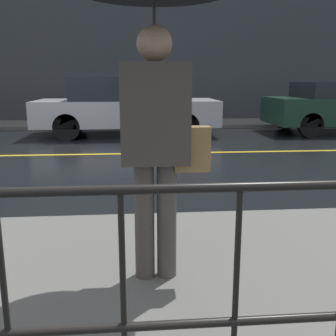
# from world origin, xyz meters

# --- Properties ---
(ground_plane) EXTENTS (80.00, 80.00, 0.00)m
(ground_plane) POSITION_xyz_m (0.00, 0.00, 0.00)
(ground_plane) COLOR black
(sidewalk_far) EXTENTS (28.00, 2.04, 0.11)m
(sidewalk_far) POSITION_xyz_m (0.00, 5.00, 0.05)
(sidewalk_far) COLOR slate
(sidewalk_far) RESTS_ON ground_plane
(lane_marking) EXTENTS (25.20, 0.12, 0.01)m
(lane_marking) POSITION_xyz_m (0.00, 0.00, 0.00)
(lane_marking) COLOR gold
(lane_marking) RESTS_ON ground_plane
(building_storefront) EXTENTS (28.00, 0.30, 6.46)m
(building_storefront) POSITION_xyz_m (0.00, 6.18, 3.23)
(building_storefront) COLOR #383D42
(building_storefront) RESTS_ON ground_plane
(pedestrian) EXTENTS (0.95, 0.95, 2.09)m
(pedestrian) POSITION_xyz_m (1.69, -5.31, 1.70)
(pedestrian) COLOR #4C4742
(pedestrian) RESTS_ON sidewalk_near
(car_silver) EXTENTS (4.76, 1.93, 1.54)m
(car_silver) POSITION_xyz_m (1.32, 2.76, 0.78)
(car_silver) COLOR #B2B5BA
(car_silver) RESTS_ON ground_plane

